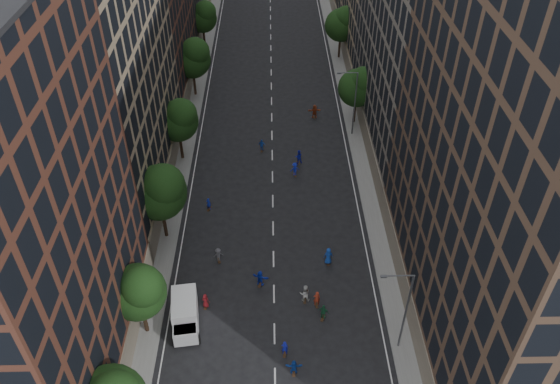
# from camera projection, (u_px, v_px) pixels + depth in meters

# --- Properties ---
(ground) EXTENTS (240.00, 240.00, 0.00)m
(ground) POSITION_uv_depth(u_px,v_px,m) (272.00, 157.00, 68.34)
(ground) COLOR black
(ground) RESTS_ON ground
(sidewalk_left) EXTENTS (4.00, 105.00, 0.15)m
(sidewalk_left) POSITION_uv_depth(u_px,v_px,m) (183.00, 126.00, 73.93)
(sidewalk_left) COLOR slate
(sidewalk_left) RESTS_ON ground
(sidewalk_right) EXTENTS (4.00, 105.00, 0.15)m
(sidewalk_right) POSITION_uv_depth(u_px,v_px,m) (360.00, 124.00, 74.27)
(sidewalk_right) COLOR slate
(sidewalk_right) RESTS_ON ground
(bldg_left_b) EXTENTS (14.00, 26.00, 34.00)m
(bldg_left_b) POSITION_uv_depth(u_px,v_px,m) (77.00, 48.00, 53.43)
(bldg_left_b) COLOR #968062
(bldg_left_b) RESTS_ON ground
(bldg_right_a) EXTENTS (14.00, 30.00, 36.00)m
(bldg_right_a) POSITION_uv_depth(u_px,v_px,m) (546.00, 154.00, 37.87)
(bldg_right_a) COLOR #4A3528
(bldg_right_a) RESTS_ON ground
(bldg_right_b) EXTENTS (14.00, 28.00, 33.00)m
(bldg_right_b) POSITION_uv_depth(u_px,v_px,m) (440.00, 15.00, 61.25)
(bldg_right_b) COLOR #645B52
(bldg_right_b) RESTS_ON ground
(tree_left_1) EXTENTS (4.80, 4.80, 8.21)m
(tree_left_1) POSITION_uv_depth(u_px,v_px,m) (139.00, 291.00, 44.45)
(tree_left_1) COLOR black
(tree_left_1) RESTS_ON ground
(tree_left_2) EXTENTS (5.60, 5.60, 9.45)m
(tree_left_2) POSITION_uv_depth(u_px,v_px,m) (160.00, 190.00, 53.20)
(tree_left_2) COLOR black
(tree_left_2) RESTS_ON ground
(tree_left_3) EXTENTS (5.00, 5.00, 8.58)m
(tree_left_3) POSITION_uv_depth(u_px,v_px,m) (179.00, 119.00, 64.39)
(tree_left_3) COLOR black
(tree_left_3) RESTS_ON ground
(tree_left_4) EXTENTS (5.40, 5.40, 9.08)m
(tree_left_4) POSITION_uv_depth(u_px,v_px,m) (193.00, 57.00, 76.57)
(tree_left_4) COLOR black
(tree_left_4) RESTS_ON ground
(tree_left_5) EXTENTS (4.80, 4.80, 8.33)m
(tree_left_5) POSITION_uv_depth(u_px,v_px,m) (203.00, 16.00, 89.22)
(tree_left_5) COLOR black
(tree_left_5) RESTS_ON ground
(tree_right_a) EXTENTS (5.00, 5.00, 8.39)m
(tree_right_a) POSITION_uv_depth(u_px,v_px,m) (359.00, 86.00, 71.01)
(tree_right_a) COLOR black
(tree_right_a) RESTS_ON ground
(tree_right_b) EXTENTS (5.20, 5.20, 8.83)m
(tree_right_b) POSITION_uv_depth(u_px,v_px,m) (343.00, 23.00, 86.26)
(tree_right_b) COLOR black
(tree_right_b) RESTS_ON ground
(streetlamp_near) EXTENTS (2.64, 0.22, 9.06)m
(streetlamp_near) POSITION_uv_depth(u_px,v_px,m) (404.00, 308.00, 43.57)
(streetlamp_near) COLOR #595B60
(streetlamp_near) RESTS_ON ground
(streetlamp_far) EXTENTS (2.64, 0.22, 9.06)m
(streetlamp_far) POSITION_uv_depth(u_px,v_px,m) (353.00, 100.00, 69.08)
(streetlamp_far) COLOR #595B60
(streetlamp_far) RESTS_ON ground
(cargo_van) EXTENTS (2.92, 5.20, 2.64)m
(cargo_van) POSITION_uv_depth(u_px,v_px,m) (185.00, 314.00, 47.77)
(cargo_van) COLOR silver
(cargo_van) RESTS_ON ground
(skater_1) EXTENTS (0.62, 0.44, 1.60)m
(skater_1) POSITION_uv_depth(u_px,v_px,m) (285.00, 348.00, 45.76)
(skater_1) COLOR #141BA3
(skater_1) RESTS_ON ground
(skater_5) EXTENTS (1.41, 0.47, 1.51)m
(skater_5) POSITION_uv_depth(u_px,v_px,m) (294.00, 367.00, 44.39)
(skater_5) COLOR #143DA2
(skater_5) RESTS_ON ground
(skater_6) EXTENTS (0.84, 0.65, 1.53)m
(skater_6) POSITION_uv_depth(u_px,v_px,m) (206.00, 301.00, 49.68)
(skater_6) COLOR maroon
(skater_6) RESTS_ON ground
(skater_7) EXTENTS (0.68, 0.49, 1.74)m
(skater_7) POSITION_uv_depth(u_px,v_px,m) (317.00, 299.00, 49.76)
(skater_7) COLOR maroon
(skater_7) RESTS_ON ground
(skater_8) EXTENTS (0.95, 0.75, 1.94)m
(skater_8) POSITION_uv_depth(u_px,v_px,m) (305.00, 294.00, 50.08)
(skater_8) COLOR silver
(skater_8) RESTS_ON ground
(skater_9) EXTENTS (1.13, 0.81, 1.58)m
(skater_9) POSITION_uv_depth(u_px,v_px,m) (218.00, 255.00, 54.14)
(skater_9) COLOR #48494E
(skater_9) RESTS_ON ground
(skater_10) EXTENTS (1.07, 0.77, 1.69)m
(skater_10) POSITION_uv_depth(u_px,v_px,m) (323.00, 312.00, 48.60)
(skater_10) COLOR #1B5A35
(skater_10) RESTS_ON ground
(skater_11) EXTENTS (1.69, 1.04, 1.74)m
(skater_11) POSITION_uv_depth(u_px,v_px,m) (260.00, 279.00, 51.65)
(skater_11) COLOR #152BAB
(skater_11) RESTS_ON ground
(skater_12) EXTENTS (0.95, 0.64, 1.88)m
(skater_12) POSITION_uv_depth(u_px,v_px,m) (328.00, 256.00, 53.80)
(skater_12) COLOR #123898
(skater_12) RESTS_ON ground
(skater_13) EXTENTS (0.64, 0.54, 1.51)m
(skater_13) POSITION_uv_depth(u_px,v_px,m) (209.00, 204.00, 60.23)
(skater_13) COLOR #1427A3
(skater_13) RESTS_ON ground
(skater_14) EXTENTS (0.96, 0.79, 1.83)m
(skater_14) POSITION_uv_depth(u_px,v_px,m) (299.00, 157.00, 66.83)
(skater_14) COLOR #161FB6
(skater_14) RESTS_ON ground
(skater_15) EXTENTS (1.24, 0.90, 1.72)m
(skater_15) POSITION_uv_depth(u_px,v_px,m) (295.00, 169.00, 64.95)
(skater_15) COLOR #1623B6
(skater_15) RESTS_ON ground
(skater_16) EXTENTS (0.97, 0.52, 1.58)m
(skater_16) POSITION_uv_depth(u_px,v_px,m) (262.00, 145.00, 68.98)
(skater_16) COLOR #1646B9
(skater_16) RESTS_ON ground
(skater_17) EXTENTS (1.83, 0.70, 1.93)m
(skater_17) POSITION_uv_depth(u_px,v_px,m) (315.00, 112.00, 74.99)
(skater_17) COLOR #A23B1B
(skater_17) RESTS_ON ground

